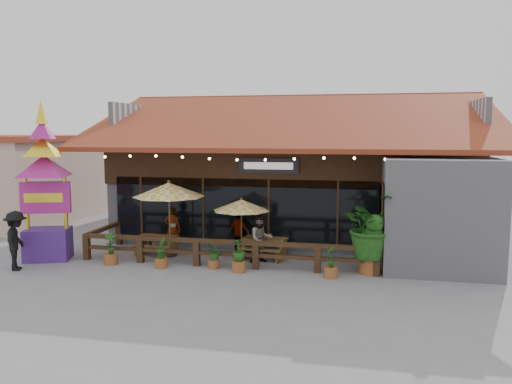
% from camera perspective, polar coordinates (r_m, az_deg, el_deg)
% --- Properties ---
extents(ground, '(100.00, 100.00, 0.00)m').
position_cam_1_polar(ground, '(16.74, 2.02, -8.42)').
color(ground, gray).
rests_on(ground, ground).
extents(restaurant_building, '(15.50, 14.73, 6.09)m').
position_cam_1_polar(restaurant_building, '(22.77, 5.46, 1.31)').
color(restaurant_building, '#A6A6AB').
rests_on(restaurant_building, ground).
extents(patio_railing, '(10.00, 2.60, 0.92)m').
position_cam_1_polar(patio_railing, '(16.85, -5.75, -6.19)').
color(patio_railing, '#402817').
rests_on(patio_railing, ground).
extents(neighbor_building, '(8.40, 8.40, 4.22)m').
position_cam_1_polar(neighbor_building, '(28.25, -27.20, 1.52)').
color(neighbor_building, '#C5A994').
rests_on(neighbor_building, ground).
extents(umbrella_left, '(3.36, 3.36, 2.72)m').
position_cam_1_polar(umbrella_left, '(17.85, -9.92, 0.22)').
color(umbrella_left, brown).
rests_on(umbrella_left, ground).
extents(umbrella_right, '(2.03, 2.03, 2.15)m').
position_cam_1_polar(umbrella_right, '(17.38, -1.68, -1.54)').
color(umbrella_right, brown).
rests_on(umbrella_right, ground).
extents(picnic_table_left, '(1.51, 1.33, 0.67)m').
position_cam_1_polar(picnic_table_left, '(18.53, -11.24, -5.60)').
color(picnic_table_left, brown).
rests_on(picnic_table_left, ground).
extents(picnic_table_right, '(1.69, 1.52, 0.73)m').
position_cam_1_polar(picnic_table_right, '(17.58, 1.03, -6.01)').
color(picnic_table_right, brown).
rests_on(picnic_table_right, ground).
extents(thai_sign_tower, '(2.77, 2.77, 5.91)m').
position_cam_1_polar(thai_sign_tower, '(18.48, -23.05, 2.32)').
color(thai_sign_tower, '#49227F').
rests_on(thai_sign_tower, ground).
extents(tropical_plant, '(2.44, 2.40, 2.55)m').
position_cam_1_polar(tropical_plant, '(15.95, 13.00, -3.99)').
color(tropical_plant, brown).
rests_on(tropical_plant, ground).
extents(diner_a, '(0.63, 0.43, 1.67)m').
position_cam_1_polar(diner_a, '(18.82, -9.51, -4.18)').
color(diner_a, '#3A2312').
rests_on(diner_a, ground).
extents(diner_b, '(1.00, 0.92, 1.65)m').
position_cam_1_polar(diner_b, '(16.94, 0.55, -5.36)').
color(diner_b, '#3A2312').
rests_on(diner_b, ground).
extents(diner_c, '(0.94, 0.65, 1.48)m').
position_cam_1_polar(diner_c, '(18.42, -1.92, -4.62)').
color(diner_c, '#3A2312').
rests_on(diner_c, ground).
extents(pedestrian, '(1.17, 1.42, 1.92)m').
position_cam_1_polar(pedestrian, '(17.78, -25.73, -5.03)').
color(pedestrian, black).
rests_on(pedestrian, ground).
extents(planter_a, '(0.45, 0.45, 1.09)m').
position_cam_1_polar(planter_a, '(17.49, -16.28, -6.48)').
color(planter_a, brown).
rests_on(planter_a, ground).
extents(planter_b, '(0.41, 0.41, 1.00)m').
position_cam_1_polar(planter_b, '(16.67, -10.80, -7.00)').
color(planter_b, brown).
rests_on(planter_b, ground).
extents(planter_c, '(0.61, 0.56, 0.88)m').
position_cam_1_polar(planter_c, '(16.36, -4.85, -7.02)').
color(planter_c, brown).
rests_on(planter_c, ground).
extents(planter_d, '(0.58, 0.58, 1.09)m').
position_cam_1_polar(planter_d, '(15.91, -1.97, -7.28)').
color(planter_d, brown).
rests_on(planter_d, ground).
extents(planter_e, '(0.42, 0.42, 1.03)m').
position_cam_1_polar(planter_e, '(15.47, 8.55, -8.13)').
color(planter_e, brown).
rests_on(planter_e, ground).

